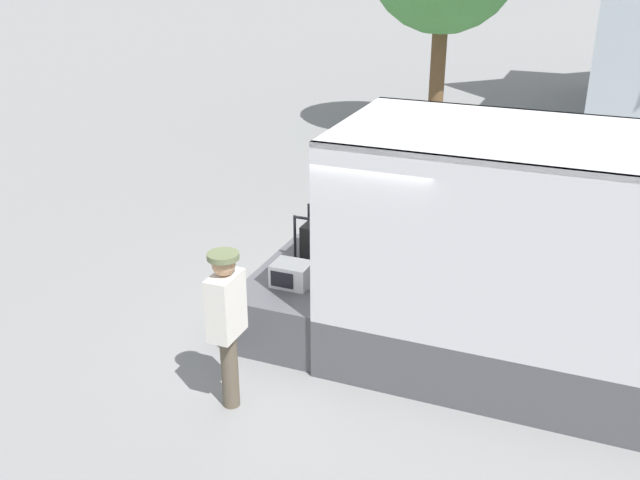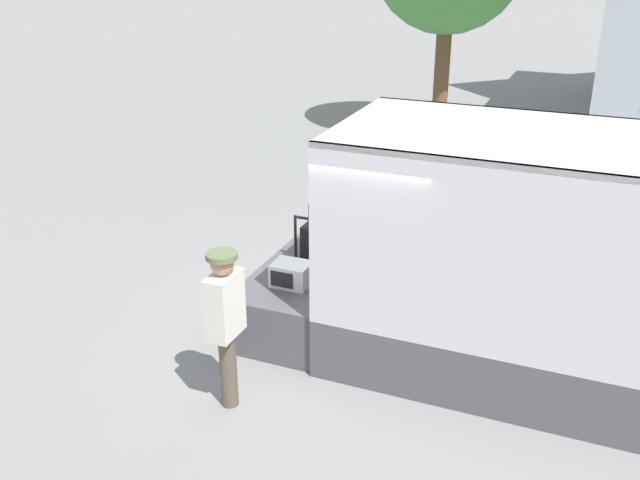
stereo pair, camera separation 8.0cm
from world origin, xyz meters
The scene contains 5 objects.
ground_plane centered at (0.00, 0.00, 0.00)m, with size 160.00×160.00×0.00m, color gray.
tailgate_deck centered at (-0.57, 0.00, 0.36)m, with size 1.13×2.17×0.71m, color #4C4C51.
microwave centered at (-0.55, -0.41, 0.85)m, with size 0.45×0.37×0.28m.
portable_generator centered at (-0.47, 0.49, 0.95)m, with size 0.66×0.50×0.62m.
worker_person centered at (-0.58, -1.94, 1.09)m, with size 0.32×0.44×1.76m.
Camera 2 is at (2.72, -7.37, 4.58)m, focal length 40.00 mm.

